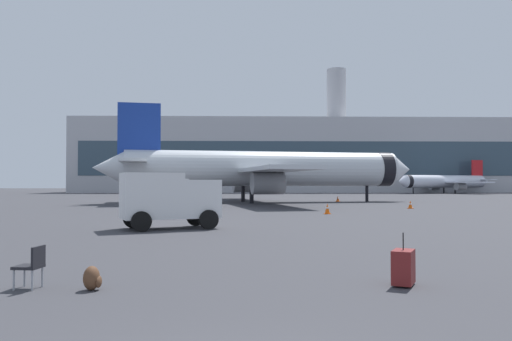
{
  "coord_description": "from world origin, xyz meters",
  "views": [
    {
      "loc": [
        0.11,
        -4.79,
        2.13
      ],
      "look_at": [
        1.01,
        30.68,
        3.0
      ],
      "focal_mm": 35.81,
      "sensor_mm": 36.0,
      "label": 1
    }
  ],
  "objects": [
    {
      "name": "safety_cone_far",
      "position": [
        10.96,
        53.37,
        0.32
      ],
      "size": [
        0.44,
        0.44,
        0.66
      ],
      "color": "#F2590C",
      "rests_on": "ground"
    },
    {
      "name": "cargo_van",
      "position": [
        -3.35,
        19.1,
        1.45
      ],
      "size": [
        4.83,
        3.64,
        2.6
      ],
      "color": "white",
      "rests_on": "ground"
    },
    {
      "name": "gate_chair",
      "position": [
        -4.15,
        5.65,
        0.5
      ],
      "size": [
        0.54,
        0.54,
        0.86
      ],
      "color": "black",
      "rests_on": "ground"
    },
    {
      "name": "airplane_taxiing",
      "position": [
        41.12,
        97.73,
        2.41
      ],
      "size": [
        22.69,
        20.79,
        6.92
      ],
      "color": "silver",
      "rests_on": "ground"
    },
    {
      "name": "airplane_at_gate",
      "position": [
        2.29,
        51.1,
        3.66
      ],
      "size": [
        35.63,
        32.33,
        10.5
      ],
      "color": "silver",
      "rests_on": "ground"
    },
    {
      "name": "safety_cone_outer",
      "position": [
        0.07,
        57.33,
        0.29
      ],
      "size": [
        0.44,
        0.44,
        0.59
      ],
      "color": "#F2590C",
      "rests_on": "ground"
    },
    {
      "name": "safety_cone_mid",
      "position": [
        14.04,
        37.35,
        0.33
      ],
      "size": [
        0.44,
        0.44,
        0.66
      ],
      "color": "#F2590C",
      "rests_on": "ground"
    },
    {
      "name": "traveller_backpack",
      "position": [
        -2.89,
        5.49,
        0.23
      ],
      "size": [
        0.36,
        0.4,
        0.48
      ],
      "color": "brown",
      "rests_on": "ground"
    },
    {
      "name": "safety_cone_near",
      "position": [
        5.9,
        30.14,
        0.36
      ],
      "size": [
        0.44,
        0.44,
        0.74
      ],
      "color": "#F2590C",
      "rests_on": "ground"
    },
    {
      "name": "service_truck",
      "position": [
        -7.57,
        42.14,
        1.61
      ],
      "size": [
        5.28,
        4.12,
        2.9
      ],
      "color": "white",
      "rests_on": "ground"
    },
    {
      "name": "rolling_suitcase",
      "position": [
        3.44,
        5.77,
        0.39
      ],
      "size": [
        0.65,
        0.75,
        1.1
      ],
      "color": "maroon",
      "rests_on": "ground"
    },
    {
      "name": "terminal_building",
      "position": [
        12.62,
        111.77,
        8.31
      ],
      "size": [
        99.65,
        16.15,
        28.38
      ],
      "color": "#B2B2B7",
      "rests_on": "ground"
    }
  ]
}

